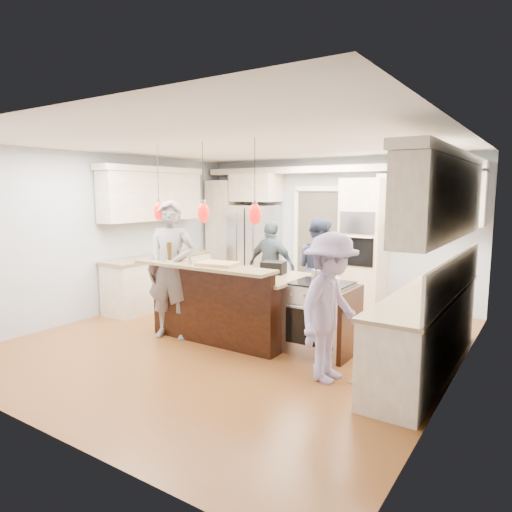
{
  "coord_description": "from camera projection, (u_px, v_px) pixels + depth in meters",
  "views": [
    {
      "loc": [
        3.57,
        -5.08,
        2.06
      ],
      "look_at": [
        0.0,
        0.35,
        1.15
      ],
      "focal_mm": 32.0,
      "sensor_mm": 36.0,
      "label": 1
    }
  ],
  "objects": [
    {
      "name": "ground_plane",
      "position": [
        242.0,
        339.0,
        6.43
      ],
      "size": [
        6.0,
        6.0,
        0.0
      ],
      "primitive_type": "plane",
      "color": "#905E27",
      "rests_on": "ground"
    },
    {
      "name": "room_shell",
      "position": [
        242.0,
        210.0,
        6.18
      ],
      "size": [
        5.54,
        6.04,
        2.72
      ],
      "color": "#B2BCC6",
      "rests_on": "ground"
    },
    {
      "name": "refrigerator",
      "position": [
        254.0,
        249.0,
        9.34
      ],
      "size": [
        0.9,
        0.7,
        1.8
      ],
      "primitive_type": "cube",
      "color": "#B7B7BC",
      "rests_on": "ground"
    },
    {
      "name": "oven_column",
      "position": [
        363.0,
        244.0,
        8.07
      ],
      "size": [
        0.72,
        0.69,
        2.3
      ],
      "color": "#FDEBCD",
      "rests_on": "ground"
    },
    {
      "name": "back_upper_cabinets",
      "position": [
        292.0,
        212.0,
        8.89
      ],
      "size": [
        5.3,
        0.61,
        2.54
      ],
      "color": "#FDEBCD",
      "rests_on": "ground"
    },
    {
      "name": "right_counter_run",
      "position": [
        432.0,
        281.0,
        5.2
      ],
      "size": [
        0.64,
        3.1,
        2.51
      ],
      "color": "#FDEBCD",
      "rests_on": "ground"
    },
    {
      "name": "left_cabinets",
      "position": [
        157.0,
        248.0,
        8.28
      ],
      "size": [
        0.64,
        2.3,
        2.51
      ],
      "color": "#FDEBCD",
      "rests_on": "ground"
    },
    {
      "name": "kitchen_island",
      "position": [
        231.0,
        303.0,
        6.56
      ],
      "size": [
        2.1,
        1.46,
        1.12
      ],
      "color": "black",
      "rests_on": "ground"
    },
    {
      "name": "island_range",
      "position": [
        323.0,
        318.0,
        5.86
      ],
      "size": [
        0.82,
        0.71,
        0.92
      ],
      "color": "#B7B7BC",
      "rests_on": "ground"
    },
    {
      "name": "pendant_lights",
      "position": [
        203.0,
        212.0,
        5.9
      ],
      "size": [
        1.75,
        0.15,
        1.03
      ],
      "color": "black",
      "rests_on": "ground"
    },
    {
      "name": "person_bar_end",
      "position": [
        171.0,
        270.0,
        6.42
      ],
      "size": [
        0.83,
        0.68,
        1.95
      ],
      "primitive_type": "imported",
      "rotation": [
        0.0,
        0.0,
        0.35
      ],
      "color": "slate",
      "rests_on": "ground"
    },
    {
      "name": "person_far_left",
      "position": [
        319.0,
        268.0,
        7.42
      ],
      "size": [
        0.95,
        0.83,
        1.66
      ],
      "primitive_type": "imported",
      "rotation": [
        0.0,
        0.0,
        2.86
      ],
      "color": "#28334F",
      "rests_on": "ground"
    },
    {
      "name": "person_far_right",
      "position": [
        272.0,
        266.0,
        7.92
      ],
      "size": [
        0.94,
        0.44,
        1.57
      ],
      "primitive_type": "imported",
      "rotation": [
        0.0,
        0.0,
        3.08
      ],
      "color": "#42535C",
      "rests_on": "ground"
    },
    {
      "name": "person_range_side",
      "position": [
        330.0,
        307.0,
        4.95
      ],
      "size": [
        0.68,
        1.1,
        1.64
      ],
      "primitive_type": "imported",
      "rotation": [
        0.0,
        0.0,
        1.51
      ],
      "color": "#9486B4",
      "rests_on": "ground"
    },
    {
      "name": "floor_rug",
      "position": [
        400.0,
        380.0,
        5.03
      ],
      "size": [
        0.93,
        1.14,
        0.01
      ],
      "primitive_type": "cube",
      "rotation": [
        0.0,
        0.0,
        -0.3
      ],
      "color": "olive",
      "rests_on": "ground"
    },
    {
      "name": "water_bottle",
      "position": [
        156.0,
        247.0,
        6.41
      ],
      "size": [
        0.1,
        0.1,
        0.34
      ],
      "primitive_type": "cylinder",
      "rotation": [
        0.0,
        0.0,
        0.37
      ],
      "color": "silver",
      "rests_on": "kitchen_island"
    },
    {
      "name": "beer_bottle_a",
      "position": [
        177.0,
        251.0,
        6.33
      ],
      "size": [
        0.08,
        0.08,
        0.25
      ],
      "primitive_type": "cylinder",
      "rotation": [
        0.0,
        0.0,
        -0.25
      ],
      "color": "#452C0C",
      "rests_on": "kitchen_island"
    },
    {
      "name": "beer_bottle_b",
      "position": [
        168.0,
        253.0,
        6.29
      ],
      "size": [
        0.07,
        0.07,
        0.23
      ],
      "primitive_type": "cylinder",
      "rotation": [
        0.0,
        0.0,
        -0.23
      ],
      "color": "#452C0C",
      "rests_on": "kitchen_island"
    },
    {
      "name": "beer_bottle_c",
      "position": [
        169.0,
        251.0,
        6.28
      ],
      "size": [
        0.08,
        0.08,
        0.26
      ],
      "primitive_type": "cylinder",
      "rotation": [
        0.0,
        0.0,
        0.32
      ],
      "color": "#452C0C",
      "rests_on": "kitchen_island"
    },
    {
      "name": "drink_can",
      "position": [
        190.0,
        260.0,
        5.98
      ],
      "size": [
        0.08,
        0.08,
        0.12
      ],
      "primitive_type": "cylinder",
      "rotation": [
        0.0,
        0.0,
        -0.32
      ],
      "color": "#B7B7BC",
      "rests_on": "kitchen_island"
    },
    {
      "name": "cutting_board",
      "position": [
        218.0,
        264.0,
        5.92
      ],
      "size": [
        0.55,
        0.43,
        0.04
      ],
      "primitive_type": "cube",
      "rotation": [
        0.0,
        0.0,
        0.15
      ],
      "color": "tan",
      "rests_on": "kitchen_island"
    },
    {
      "name": "pot_large",
      "position": [
        321.0,
        275.0,
        5.95
      ],
      "size": [
        0.24,
        0.24,
        0.14
      ],
      "primitive_type": "cylinder",
      "color": "#B7B7BC",
      "rests_on": "island_range"
    },
    {
      "name": "pot_small",
      "position": [
        331.0,
        282.0,
        5.57
      ],
      "size": [
        0.21,
        0.21,
        0.1
      ],
      "primitive_type": "cylinder",
      "color": "#B7B7BC",
      "rests_on": "island_range"
    }
  ]
}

